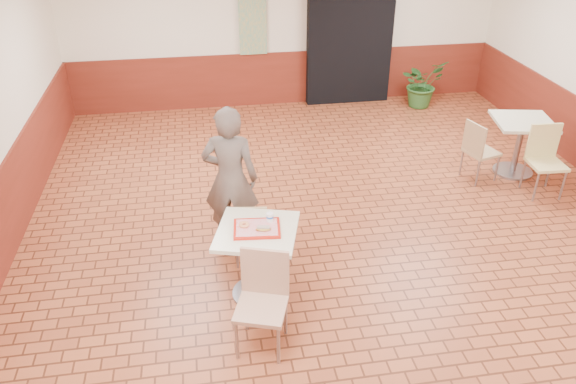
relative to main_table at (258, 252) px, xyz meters
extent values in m
cube|color=brown|center=(1.18, 0.58, -0.56)|extent=(8.00, 10.00, 0.01)
cube|color=beige|center=(1.18, 5.58, 0.94)|extent=(8.00, 0.01, 3.00)
cube|color=maroon|center=(1.18, 5.56, -0.06)|extent=(8.00, 0.04, 1.00)
cube|color=black|center=(2.38, 5.46, 0.54)|extent=(1.60, 0.22, 2.20)
cube|color=gray|center=(0.58, 5.52, 1.04)|extent=(0.50, 0.03, 1.20)
cube|color=beige|center=(0.00, 0.00, 0.25)|extent=(0.79, 0.79, 0.04)
cylinder|color=gray|center=(0.00, 0.00, -0.17)|extent=(0.09, 0.09, 0.79)
cylinder|color=gray|center=(0.00, 0.00, -0.55)|extent=(0.57, 0.57, 0.03)
cube|color=tan|center=(-0.06, -0.75, -0.10)|extent=(0.58, 0.58, 0.04)
cube|color=tan|center=(0.01, -0.56, 0.17)|extent=(0.44, 0.18, 0.50)
cylinder|color=gray|center=(-0.31, -0.88, -0.34)|extent=(0.03, 0.03, 0.44)
cylinder|color=gray|center=(0.06, -1.00, -0.34)|extent=(0.03, 0.03, 0.44)
cylinder|color=gray|center=(-0.18, -0.51, -0.34)|extent=(0.03, 0.03, 0.44)
cylinder|color=gray|center=(0.19, -0.63, -0.34)|extent=(0.03, 0.03, 0.44)
cube|color=tan|center=(0.00, 0.64, -0.18)|extent=(0.42, 0.42, 0.04)
cube|color=tan|center=(-0.03, 0.47, 0.05)|extent=(0.38, 0.08, 0.41)
cylinder|color=gray|center=(0.18, 0.77, -0.38)|extent=(0.03, 0.03, 0.37)
cylinder|color=gray|center=(-0.14, 0.82, -0.38)|extent=(0.03, 0.03, 0.37)
cylinder|color=gray|center=(0.13, 0.46, -0.38)|extent=(0.03, 0.03, 0.37)
cylinder|color=gray|center=(-0.19, 0.50, -0.38)|extent=(0.03, 0.03, 0.37)
imported|color=brown|center=(-0.19, 1.01, 0.32)|extent=(0.73, 0.56, 1.77)
cube|color=#B81A0D|center=(0.00, 0.00, 0.29)|extent=(0.47, 0.36, 0.03)
cube|color=#E18585|center=(0.00, 0.00, 0.30)|extent=(0.41, 0.31, 0.00)
torus|color=#E88E54|center=(-0.12, 0.04, 0.32)|extent=(0.12, 0.12, 0.03)
ellipsoid|color=gold|center=(0.06, -0.07, 0.32)|extent=(0.15, 0.09, 0.04)
cube|color=beige|center=(0.06, -0.07, 0.34)|extent=(0.13, 0.08, 0.01)
ellipsoid|color=#A34C16|center=(0.00, -0.06, 0.31)|extent=(0.04, 0.03, 0.02)
cylinder|color=white|center=(0.15, 0.10, 0.35)|extent=(0.07, 0.07, 0.09)
cylinder|color=blue|center=(0.15, 0.10, 0.35)|extent=(0.07, 0.07, 0.02)
cube|color=beige|center=(4.11, 2.15, 0.26)|extent=(0.80, 0.80, 0.04)
cylinder|color=gray|center=(4.11, 2.15, -0.16)|extent=(0.09, 0.09, 0.80)
cylinder|color=gray|center=(4.11, 2.15, -0.55)|extent=(0.58, 0.58, 0.03)
cube|color=tan|center=(3.50, 2.07, -0.14)|extent=(0.51, 0.51, 0.04)
cube|color=tan|center=(3.32, 2.02, 0.11)|extent=(0.14, 0.41, 0.45)
cylinder|color=gray|center=(3.72, 1.95, -0.36)|extent=(0.03, 0.03, 0.40)
cylinder|color=gray|center=(3.62, 2.29, -0.36)|extent=(0.03, 0.03, 0.40)
cylinder|color=gray|center=(3.38, 1.86, -0.36)|extent=(0.03, 0.03, 0.40)
cylinder|color=gray|center=(3.28, 2.20, -0.36)|extent=(0.03, 0.03, 0.40)
cube|color=#E1D587|center=(4.17, 1.50, -0.10)|extent=(0.48, 0.48, 0.04)
cube|color=#E1D587|center=(4.18, 1.70, 0.17)|extent=(0.45, 0.06, 0.49)
cylinder|color=gray|center=(3.96, 1.32, -0.34)|extent=(0.03, 0.03, 0.44)
cylinder|color=gray|center=(4.35, 1.30, -0.34)|extent=(0.03, 0.03, 0.44)
cylinder|color=gray|center=(3.99, 1.71, -0.34)|extent=(0.03, 0.03, 0.44)
cylinder|color=gray|center=(4.37, 1.68, -0.34)|extent=(0.03, 0.03, 0.44)
imported|color=#285923|center=(3.71, 4.98, -0.11)|extent=(1.02, 0.96, 0.90)
camera|label=1|loc=(-0.45, -4.68, 3.43)|focal=35.00mm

